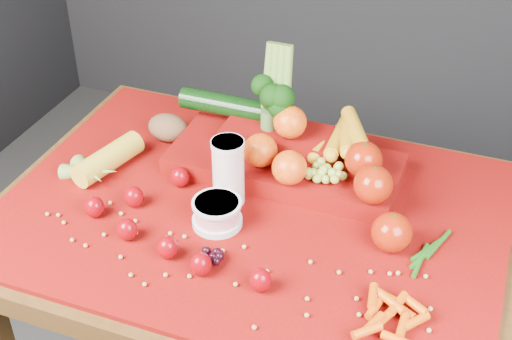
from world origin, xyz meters
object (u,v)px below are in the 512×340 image
(table, at_px, (253,246))
(milk_glass, at_px, (228,170))
(produce_mound, at_px, (296,152))
(yogurt_bowl, at_px, (217,212))

(table, distance_m, milk_glass, 0.20)
(table, bearing_deg, produce_mound, 73.89)
(milk_glass, bearing_deg, yogurt_bowl, -84.97)
(table, relative_size, milk_glass, 7.18)
(table, bearing_deg, milk_glass, 172.43)
(table, xyz_separation_m, milk_glass, (-0.06, 0.01, 0.19))
(milk_glass, relative_size, produce_mound, 0.25)
(table, relative_size, produce_mound, 1.79)
(table, height_order, milk_glass, milk_glass)
(yogurt_bowl, bearing_deg, milk_glass, 95.03)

